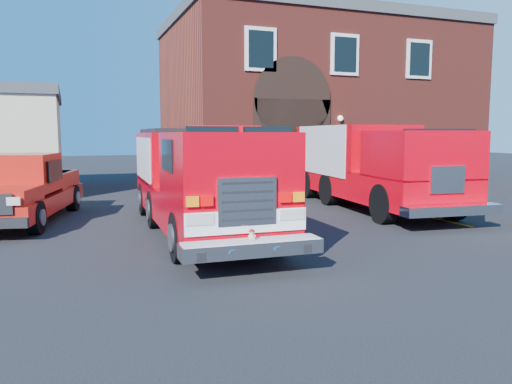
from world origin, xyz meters
name	(u,v)px	position (x,y,z in m)	size (l,w,h in m)	color
ground	(238,242)	(0.00, 0.00, 0.00)	(100.00, 100.00, 0.00)	black
parking_stripe_near	(434,218)	(6.50, 1.00, 0.00)	(0.12, 3.00, 0.01)	yellow
parking_stripe_mid	(376,205)	(6.50, 4.00, 0.00)	(0.12, 3.00, 0.01)	yellow
parking_stripe_far	(334,195)	(6.50, 7.00, 0.00)	(0.12, 3.00, 0.01)	yellow
fire_station	(313,102)	(8.99, 13.98, 4.25)	(15.20, 10.20, 8.45)	maroon
fire_engine	(198,178)	(-0.58, 1.48, 1.38)	(2.67, 8.74, 2.67)	black
pickup_truck	(22,190)	(-4.94, 4.67, 0.93)	(3.45, 6.31, 1.96)	black
secondary_truck	(371,163)	(5.97, 3.60, 1.52)	(3.48, 8.83, 2.79)	black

